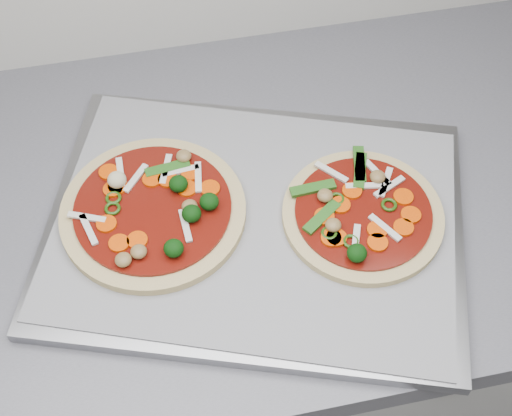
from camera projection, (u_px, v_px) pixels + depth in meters
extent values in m
cube|color=gray|center=(255.00, 224.00, 0.89)|extent=(0.61, 0.52, 0.02)
cube|color=gray|center=(255.00, 220.00, 0.89)|extent=(0.58, 0.51, 0.00)
cylinder|color=tan|center=(153.00, 212.00, 0.88)|extent=(0.32, 0.32, 0.01)
cylinder|color=maroon|center=(153.00, 208.00, 0.88)|extent=(0.27, 0.27, 0.00)
cube|color=silver|center=(166.00, 169.00, 0.91)|extent=(0.02, 0.05, 0.00)
cube|color=silver|center=(198.00, 177.00, 0.90)|extent=(0.01, 0.05, 0.00)
cylinder|color=#F75301|center=(191.00, 173.00, 0.90)|extent=(0.03, 0.03, 0.00)
ellipsoid|color=olive|center=(123.00, 260.00, 0.82)|extent=(0.03, 0.03, 0.01)
cylinder|color=#F75301|center=(106.00, 224.00, 0.86)|extent=(0.03, 0.03, 0.00)
cylinder|color=#F75301|center=(187.00, 189.00, 0.89)|extent=(0.03, 0.03, 0.00)
cube|color=silver|center=(181.00, 171.00, 0.91)|extent=(0.05, 0.01, 0.00)
torus|color=#20450D|center=(113.00, 208.00, 0.87)|extent=(0.02, 0.02, 0.00)
torus|color=#20450D|center=(113.00, 198.00, 0.88)|extent=(0.03, 0.03, 0.00)
cylinder|color=#F75301|center=(109.00, 172.00, 0.91)|extent=(0.03, 0.03, 0.00)
ellipsoid|color=#0A340A|center=(178.00, 184.00, 0.88)|extent=(0.03, 0.03, 0.02)
cylinder|color=#F75301|center=(210.00, 188.00, 0.89)|extent=(0.03, 0.03, 0.00)
ellipsoid|color=olive|center=(184.00, 156.00, 0.92)|extent=(0.03, 0.03, 0.01)
cube|color=silver|center=(136.00, 178.00, 0.90)|extent=(0.04, 0.04, 0.00)
cylinder|color=#F75301|center=(137.00, 240.00, 0.85)|extent=(0.03, 0.03, 0.00)
ellipsoid|color=#0A340A|center=(174.00, 248.00, 0.83)|extent=(0.03, 0.03, 0.02)
cylinder|color=#F75301|center=(119.00, 243.00, 0.84)|extent=(0.03, 0.03, 0.00)
cube|color=silver|center=(87.00, 217.00, 0.86)|extent=(0.05, 0.03, 0.00)
cube|color=silver|center=(185.00, 226.00, 0.86)|extent=(0.01, 0.05, 0.00)
ellipsoid|color=#0A340A|center=(191.00, 214.00, 0.86)|extent=(0.03, 0.03, 0.02)
cylinder|color=#F75301|center=(152.00, 179.00, 0.90)|extent=(0.03, 0.03, 0.00)
cylinder|color=#F75301|center=(168.00, 180.00, 0.90)|extent=(0.03, 0.03, 0.00)
cube|color=#235F16|center=(168.00, 168.00, 0.91)|extent=(0.06, 0.02, 0.00)
cylinder|color=#F75301|center=(118.00, 187.00, 0.89)|extent=(0.03, 0.03, 0.00)
cylinder|color=#F75301|center=(113.00, 189.00, 0.89)|extent=(0.03, 0.03, 0.00)
ellipsoid|color=beige|center=(117.00, 180.00, 0.89)|extent=(0.03, 0.03, 0.02)
ellipsoid|color=olive|center=(139.00, 252.00, 0.83)|extent=(0.03, 0.03, 0.01)
cube|color=silver|center=(121.00, 172.00, 0.90)|extent=(0.01, 0.05, 0.00)
ellipsoid|color=olive|center=(190.00, 206.00, 0.87)|extent=(0.03, 0.03, 0.01)
ellipsoid|color=#0A340A|center=(209.00, 202.00, 0.87)|extent=(0.03, 0.03, 0.02)
cube|color=silver|center=(88.00, 229.00, 0.85)|extent=(0.02, 0.05, 0.00)
cylinder|color=tan|center=(363.00, 215.00, 0.88)|extent=(0.28, 0.28, 0.01)
cylinder|color=maroon|center=(363.00, 212.00, 0.88)|extent=(0.24, 0.24, 0.00)
cylinder|color=#F75301|center=(352.00, 191.00, 0.89)|extent=(0.04, 0.04, 0.00)
torus|color=#20450D|center=(351.00, 242.00, 0.85)|extent=(0.03, 0.03, 0.00)
cube|color=silver|center=(377.00, 173.00, 0.91)|extent=(0.03, 0.05, 0.00)
cylinder|color=#F75301|center=(331.00, 238.00, 0.85)|extent=(0.04, 0.04, 0.00)
cylinder|color=#F75301|center=(403.00, 228.00, 0.86)|extent=(0.03, 0.03, 0.00)
cube|color=silver|center=(364.00, 186.00, 0.89)|extent=(0.05, 0.02, 0.00)
torus|color=#20450D|center=(329.00, 233.00, 0.85)|extent=(0.03, 0.03, 0.00)
cube|color=silver|center=(356.00, 241.00, 0.85)|extent=(0.03, 0.05, 0.00)
torus|color=#20450D|center=(337.00, 199.00, 0.88)|extent=(0.03, 0.03, 0.00)
cube|color=#235F16|center=(313.00, 188.00, 0.89)|extent=(0.06, 0.02, 0.00)
cylinder|color=#F75301|center=(336.00, 238.00, 0.85)|extent=(0.04, 0.04, 0.00)
cube|color=#235F16|center=(360.00, 171.00, 0.91)|extent=(0.03, 0.06, 0.00)
cube|color=silver|center=(385.00, 228.00, 0.86)|extent=(0.03, 0.05, 0.00)
ellipsoid|color=olive|center=(378.00, 177.00, 0.90)|extent=(0.02, 0.02, 0.01)
cylinder|color=#F75301|center=(377.00, 230.00, 0.86)|extent=(0.04, 0.04, 0.00)
cube|color=silver|center=(331.00, 172.00, 0.91)|extent=(0.04, 0.04, 0.00)
cube|color=silver|center=(389.00, 187.00, 0.89)|extent=(0.05, 0.03, 0.00)
cylinder|color=#F75301|center=(324.00, 216.00, 0.87)|extent=(0.03, 0.03, 0.00)
ellipsoid|color=olive|center=(325.00, 195.00, 0.88)|extent=(0.03, 0.03, 0.01)
cube|color=#235F16|center=(359.00, 164.00, 0.92)|extent=(0.03, 0.06, 0.00)
cylinder|color=#F75301|center=(411.00, 215.00, 0.87)|extent=(0.03, 0.03, 0.00)
torus|color=#20450D|center=(389.00, 205.00, 0.88)|extent=(0.03, 0.03, 0.00)
cylinder|color=#F75301|center=(378.00, 243.00, 0.85)|extent=(0.03, 0.03, 0.00)
ellipsoid|color=olive|center=(333.00, 225.00, 0.86)|extent=(0.03, 0.03, 0.01)
cylinder|color=#F75301|center=(403.00, 197.00, 0.89)|extent=(0.03, 0.03, 0.00)
cylinder|color=#F75301|center=(340.00, 205.00, 0.88)|extent=(0.03, 0.03, 0.00)
cube|color=silver|center=(386.00, 182.00, 0.90)|extent=(0.03, 0.05, 0.00)
ellipsoid|color=#0A340A|center=(357.00, 253.00, 0.83)|extent=(0.03, 0.03, 0.02)
cube|color=#235F16|center=(322.00, 217.00, 0.87)|extent=(0.06, 0.05, 0.00)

